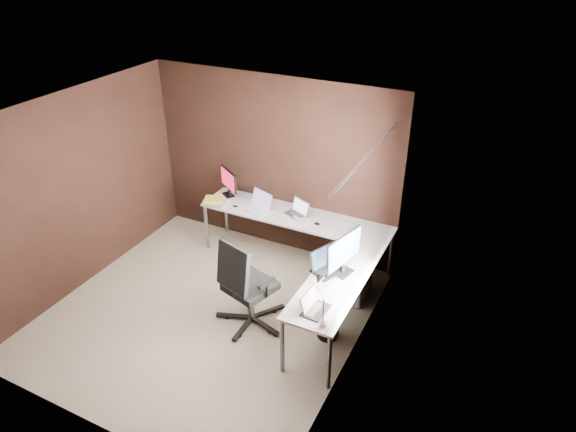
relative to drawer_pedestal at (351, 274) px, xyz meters
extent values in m
cube|color=#B0A889|center=(-1.43, -1.15, -0.30)|extent=(3.60, 3.60, 0.00)
cube|color=white|center=(-1.43, -1.15, 2.20)|extent=(3.60, 3.60, 0.00)
cube|color=black|center=(-1.43, 0.65, 0.95)|extent=(3.60, 0.00, 2.50)
cube|color=black|center=(-1.43, -2.95, 0.95)|extent=(3.60, 0.00, 2.50)
cube|color=black|center=(-3.23, -1.15, 0.95)|extent=(0.00, 3.60, 2.50)
cube|color=black|center=(0.37, -1.15, 0.95)|extent=(0.00, 3.60, 2.50)
cube|color=white|center=(0.36, -0.80, 1.15)|extent=(0.00, 1.00, 1.30)
cube|color=orange|center=(0.32, -1.53, 0.95)|extent=(0.01, 0.35, 2.00)
cube|color=orange|center=(0.32, -0.08, 0.95)|extent=(0.01, 0.35, 2.00)
cylinder|color=slate|center=(0.32, -0.80, 1.98)|extent=(0.02, 1.90, 0.02)
cube|color=silver|center=(-0.96, 0.35, 0.41)|extent=(2.65, 0.60, 0.03)
cube|color=silver|center=(0.07, -0.78, 0.41)|extent=(0.60, 1.65, 0.03)
cylinder|color=slate|center=(-2.24, 0.09, 0.05)|extent=(0.05, 0.05, 0.70)
cylinder|color=slate|center=(-2.24, 0.61, 0.05)|extent=(0.05, 0.05, 0.70)
cylinder|color=slate|center=(-0.19, -1.56, 0.05)|extent=(0.05, 0.05, 0.70)
cylinder|color=slate|center=(0.33, -1.56, 0.05)|extent=(0.05, 0.05, 0.70)
cylinder|color=slate|center=(0.33, 0.61, 0.05)|extent=(0.05, 0.05, 0.70)
cube|color=silver|center=(0.00, 0.00, 0.00)|extent=(0.42, 0.50, 0.60)
cube|color=black|center=(-2.08, 0.45, 0.44)|extent=(0.23, 0.21, 0.01)
cube|color=black|center=(-2.06, 0.47, 0.49)|extent=(0.05, 0.05, 0.09)
cube|color=black|center=(-2.06, 0.47, 0.68)|extent=(0.39, 0.27, 0.29)
cube|color=red|center=(-2.07, 0.46, 0.68)|extent=(0.35, 0.23, 0.26)
cube|color=black|center=(0.10, -0.59, 0.44)|extent=(0.20, 0.26, 0.01)
cube|color=black|center=(0.08, -0.59, 0.50)|extent=(0.04, 0.06, 0.10)
cube|color=black|center=(0.08, -0.59, 0.74)|extent=(0.17, 0.59, 0.37)
cube|color=#2A3CBA|center=(0.09, -0.59, 0.74)|extent=(0.15, 0.56, 0.34)
cube|color=silver|center=(-1.49, 0.25, 0.44)|extent=(0.43, 0.37, 0.02)
cube|color=silver|center=(-1.46, 0.35, 0.56)|extent=(0.37, 0.19, 0.23)
cube|color=#7F5BA1|center=(-1.46, 0.34, 0.56)|extent=(0.32, 0.16, 0.20)
cube|color=silver|center=(-0.95, 0.36, 0.44)|extent=(0.36, 0.32, 0.02)
cube|color=silver|center=(-0.91, 0.43, 0.54)|extent=(0.30, 0.18, 0.19)
cube|color=silver|center=(-0.92, 0.42, 0.54)|extent=(0.26, 0.15, 0.16)
cube|color=black|center=(-0.07, -0.61, 0.44)|extent=(0.40, 0.46, 0.02)
cube|color=black|center=(-0.16, -0.57, 0.57)|extent=(0.22, 0.38, 0.24)
cube|color=#182937|center=(-0.16, -0.57, 0.57)|extent=(0.19, 0.33, 0.21)
cube|color=black|center=(0.07, -1.32, 0.44)|extent=(0.24, 0.32, 0.02)
cube|color=black|center=(-0.01, -1.31, 0.54)|extent=(0.08, 0.31, 0.19)
cube|color=#D05D70|center=(0.00, -1.31, 0.54)|extent=(0.07, 0.27, 0.16)
cube|color=#966750|center=(-2.12, 0.15, 0.44)|extent=(0.32, 0.28, 0.03)
cube|color=gold|center=(-2.12, 0.15, 0.47)|extent=(0.30, 0.27, 0.02)
cube|color=silver|center=(-2.12, 0.15, 0.49)|extent=(0.32, 0.29, 0.02)
cube|color=gold|center=(-2.12, 0.15, 0.51)|extent=(0.30, 0.27, 0.02)
ellipsoid|color=black|center=(-1.80, 0.19, 0.44)|extent=(0.08, 0.06, 0.03)
ellipsoid|color=black|center=(-0.59, 0.25, 0.45)|extent=(0.09, 0.07, 0.03)
cylinder|color=slate|center=(0.22, -1.50, 0.46)|extent=(0.07, 0.07, 0.05)
cylinder|color=slate|center=(0.22, -1.50, 0.62)|extent=(0.02, 0.02, 0.28)
cylinder|color=slate|center=(0.17, -1.47, 0.82)|extent=(0.02, 0.15, 0.21)
cone|color=slate|center=(0.12, -1.40, 0.89)|extent=(0.09, 0.11, 0.12)
cylinder|color=slate|center=(-0.88, -1.01, -0.03)|extent=(0.07, 0.07, 0.41)
cube|color=black|center=(-0.88, -1.01, 0.21)|extent=(0.62, 0.62, 0.09)
cube|color=black|center=(-0.94, -1.24, 0.59)|extent=(0.47, 0.25, 0.54)
cylinder|color=black|center=(0.04, -0.86, -0.16)|extent=(0.29, 0.29, 0.29)
camera|label=1|loc=(1.60, -5.06, 3.83)|focal=32.00mm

